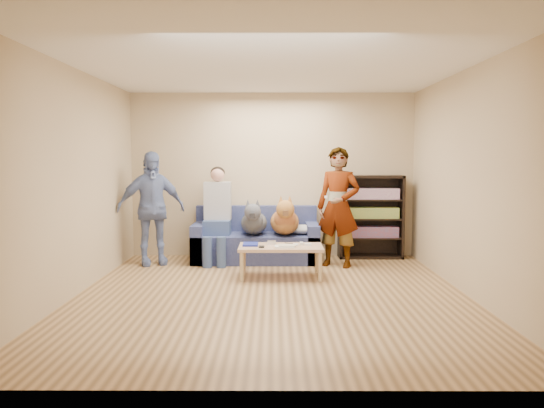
{
  "coord_description": "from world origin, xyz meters",
  "views": [
    {
      "loc": [
        0.03,
        -5.97,
        1.58
      ],
      "look_at": [
        0.0,
        1.2,
        0.95
      ],
      "focal_mm": 35.0,
      "sensor_mm": 36.0,
      "label": 1
    }
  ],
  "objects_px": {
    "notebook_blue": "(251,244)",
    "person_seated": "(217,211)",
    "sofa": "(256,242)",
    "dog_tan": "(285,220)",
    "person_standing_left": "(151,208)",
    "coffee_table": "(281,249)",
    "camera_silver": "(272,242)",
    "bookshelf": "(371,215)",
    "person_standing_right": "(338,207)",
    "dog_gray": "(254,221)"
  },
  "relations": [
    {
      "from": "person_standing_right",
      "to": "camera_silver",
      "type": "relative_size",
      "value": 15.75
    },
    {
      "from": "person_seated",
      "to": "bookshelf",
      "type": "xyz_separation_m",
      "value": [
        2.38,
        0.36,
        -0.09
      ]
    },
    {
      "from": "person_standing_left",
      "to": "dog_gray",
      "type": "height_order",
      "value": "person_standing_left"
    },
    {
      "from": "person_standing_right",
      "to": "bookshelf",
      "type": "bearing_deg",
      "value": 73.82
    },
    {
      "from": "person_standing_left",
      "to": "camera_silver",
      "type": "relative_size",
      "value": 15.2
    },
    {
      "from": "person_seated",
      "to": "person_standing_right",
      "type": "bearing_deg",
      "value": -10.13
    },
    {
      "from": "sofa",
      "to": "bookshelf",
      "type": "xyz_separation_m",
      "value": [
        1.8,
        0.23,
        0.4
      ]
    },
    {
      "from": "person_seated",
      "to": "bookshelf",
      "type": "height_order",
      "value": "person_seated"
    },
    {
      "from": "person_standing_left",
      "to": "dog_gray",
      "type": "distance_m",
      "value": 1.53
    },
    {
      "from": "person_standing_left",
      "to": "person_seated",
      "type": "bearing_deg",
      "value": -11.87
    },
    {
      "from": "sofa",
      "to": "camera_silver",
      "type": "bearing_deg",
      "value": -76.75
    },
    {
      "from": "dog_tan",
      "to": "sofa",
      "type": "bearing_deg",
      "value": 156.27
    },
    {
      "from": "sofa",
      "to": "bookshelf",
      "type": "relative_size",
      "value": 1.46
    },
    {
      "from": "person_standing_left",
      "to": "notebook_blue",
      "type": "height_order",
      "value": "person_standing_left"
    },
    {
      "from": "person_standing_left",
      "to": "camera_silver",
      "type": "xyz_separation_m",
      "value": [
        1.78,
        -0.73,
        -0.39
      ]
    },
    {
      "from": "person_standing_left",
      "to": "person_standing_right",
      "type": "bearing_deg",
      "value": -25.84
    },
    {
      "from": "bookshelf",
      "to": "person_standing_left",
      "type": "bearing_deg",
      "value": -170.64
    },
    {
      "from": "camera_silver",
      "to": "bookshelf",
      "type": "xyz_separation_m",
      "value": [
        1.55,
        1.28,
        0.23
      ]
    },
    {
      "from": "dog_gray",
      "to": "coffee_table",
      "type": "bearing_deg",
      "value": -68.09
    },
    {
      "from": "person_seated",
      "to": "dog_gray",
      "type": "bearing_deg",
      "value": -6.46
    },
    {
      "from": "bookshelf",
      "to": "coffee_table",
      "type": "bearing_deg",
      "value": -135.74
    },
    {
      "from": "camera_silver",
      "to": "dog_tan",
      "type": "relative_size",
      "value": 0.09
    },
    {
      "from": "person_standing_right",
      "to": "notebook_blue",
      "type": "height_order",
      "value": "person_standing_right"
    },
    {
      "from": "person_standing_left",
      "to": "person_seated",
      "type": "xyz_separation_m",
      "value": [
        0.95,
        0.19,
        -0.06
      ]
    },
    {
      "from": "person_standing_left",
      "to": "bookshelf",
      "type": "height_order",
      "value": "person_standing_left"
    },
    {
      "from": "person_seated",
      "to": "sofa",
      "type": "bearing_deg",
      "value": 12.28
    },
    {
      "from": "person_standing_left",
      "to": "notebook_blue",
      "type": "distance_m",
      "value": 1.75
    },
    {
      "from": "person_standing_left",
      "to": "coffee_table",
      "type": "xyz_separation_m",
      "value": [
        1.9,
        -0.85,
        -0.46
      ]
    },
    {
      "from": "dog_gray",
      "to": "dog_tan",
      "type": "relative_size",
      "value": 1.06
    },
    {
      "from": "person_seated",
      "to": "dog_gray",
      "type": "xyz_separation_m",
      "value": [
        0.56,
        -0.06,
        -0.15
      ]
    },
    {
      "from": "sofa",
      "to": "dog_tan",
      "type": "xyz_separation_m",
      "value": [
        0.44,
        -0.19,
        0.37
      ]
    },
    {
      "from": "person_seated",
      "to": "dog_tan",
      "type": "relative_size",
      "value": 1.25
    },
    {
      "from": "sofa",
      "to": "dog_tan",
      "type": "distance_m",
      "value": 0.6
    },
    {
      "from": "dog_gray",
      "to": "coffee_table",
      "type": "distance_m",
      "value": 1.08
    },
    {
      "from": "coffee_table",
      "to": "dog_gray",
      "type": "bearing_deg",
      "value": 111.91
    },
    {
      "from": "dog_gray",
      "to": "bookshelf",
      "type": "xyz_separation_m",
      "value": [
        1.83,
        0.42,
        0.05
      ]
    },
    {
      "from": "camera_silver",
      "to": "person_standing_right",
      "type": "bearing_deg",
      "value": 31.87
    },
    {
      "from": "notebook_blue",
      "to": "person_seated",
      "type": "relative_size",
      "value": 0.18
    },
    {
      "from": "notebook_blue",
      "to": "sofa",
      "type": "height_order",
      "value": "sofa"
    },
    {
      "from": "camera_silver",
      "to": "dog_gray",
      "type": "distance_m",
      "value": 0.91
    },
    {
      "from": "sofa",
      "to": "person_seated",
      "type": "xyz_separation_m",
      "value": [
        -0.58,
        -0.13,
        0.49
      ]
    },
    {
      "from": "person_standing_right",
      "to": "sofa",
      "type": "bearing_deg",
      "value": -175.38
    },
    {
      "from": "camera_silver",
      "to": "sofa",
      "type": "distance_m",
      "value": 1.08
    },
    {
      "from": "camera_silver",
      "to": "dog_gray",
      "type": "height_order",
      "value": "dog_gray"
    },
    {
      "from": "sofa",
      "to": "notebook_blue",
      "type": "bearing_deg",
      "value": -91.76
    },
    {
      "from": "notebook_blue",
      "to": "person_standing_left",
      "type": "bearing_deg",
      "value": 151.97
    },
    {
      "from": "person_standing_right",
      "to": "coffee_table",
      "type": "xyz_separation_m",
      "value": [
        -0.84,
        -0.72,
        -0.49
      ]
    },
    {
      "from": "camera_silver",
      "to": "coffee_table",
      "type": "relative_size",
      "value": 0.1
    },
    {
      "from": "camera_silver",
      "to": "coffee_table",
      "type": "bearing_deg",
      "value": -45.0
    },
    {
      "from": "person_standing_left",
      "to": "camera_silver",
      "type": "height_order",
      "value": "person_standing_left"
    }
  ]
}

